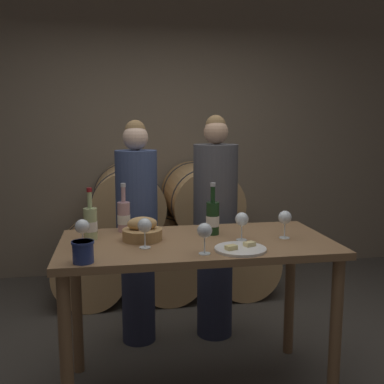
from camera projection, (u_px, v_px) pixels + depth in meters
name	position (u px, v px, depth m)	size (l,w,h in m)	color
stone_wall_back	(157.00, 117.00, 4.59)	(10.00, 0.12, 3.20)	#7F705B
barrel_stack	(164.00, 234.00, 4.16)	(1.96, 0.98, 1.17)	tan
tasting_table	(197.00, 262.00, 2.52)	(1.50, 0.75, 0.90)	olive
person_left	(137.00, 231.00, 3.11)	(0.29, 0.29, 1.56)	#2D334C
person_right	(215.00, 226.00, 3.20)	(0.31, 0.31, 1.60)	#2D334C
wine_bottle_red	(213.00, 218.00, 2.62)	(0.08, 0.08, 0.31)	#193819
wine_bottle_white	(90.00, 223.00, 2.51)	(0.08, 0.08, 0.29)	#ADBC7F
wine_bottle_rose	(124.00, 216.00, 2.69)	(0.08, 0.08, 0.29)	#BC8E93
blue_crock	(83.00, 251.00, 2.09)	(0.11, 0.11, 0.10)	navy
bread_basket	(142.00, 231.00, 2.50)	(0.22, 0.22, 0.13)	#A87F4C
cheese_plate	(240.00, 249.00, 2.30)	(0.27, 0.27, 0.04)	white
wine_glass_far_left	(82.00, 227.00, 2.31)	(0.08, 0.08, 0.16)	white
wine_glass_left	(145.00, 226.00, 2.33)	(0.08, 0.08, 0.16)	white
wine_glass_center	(205.00, 231.00, 2.22)	(0.08, 0.08, 0.16)	white
wine_glass_right	(242.00, 220.00, 2.48)	(0.08, 0.08, 0.16)	white
wine_glass_far_right	(285.00, 218.00, 2.53)	(0.08, 0.08, 0.16)	white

